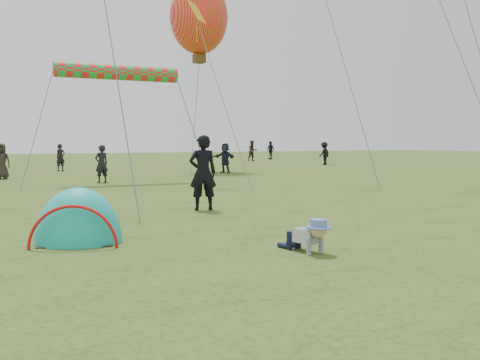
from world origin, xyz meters
name	(u,v)px	position (x,y,z in m)	size (l,w,h in m)	color
ground	(278,262)	(0.00, 0.00, 0.00)	(140.00, 140.00, 0.00)	#284911
crawling_toddler	(309,235)	(0.78, 0.35, 0.29)	(0.52, 0.74, 0.57)	black
popup_tent	(79,242)	(-2.39, 2.84, 0.00)	(1.51, 1.24, 1.96)	#04938B
standing_adult	(203,173)	(1.24, 5.95, 0.97)	(0.71, 0.46, 1.93)	black
crowd_person_0	(61,157)	(0.47, 26.09, 0.80)	(0.58, 0.38, 1.60)	black
crowd_person_3	(324,153)	(19.00, 25.74, 0.84)	(1.09, 0.62, 1.68)	black
crowd_person_8	(270,150)	(20.99, 37.31, 0.87)	(1.01, 0.42, 1.73)	black
crowd_person_10	(2,161)	(-2.93, 20.41, 0.83)	(0.81, 0.53, 1.67)	#2C2621
crowd_person_11	(225,158)	(8.36, 20.08, 0.83)	(1.53, 0.49, 1.65)	#1A2030
crowd_person_12	(102,164)	(0.78, 16.14, 0.80)	(0.58, 0.38, 1.60)	black
crowd_person_13	(252,151)	(17.56, 34.40, 0.90)	(0.87, 0.68, 1.79)	#342724
balloon_kite	(199,22)	(8.04, 23.04, 8.76)	(3.42, 3.42, 4.79)	orange
rainbow_tube_kite	(118,72)	(1.51, 16.04, 4.67)	(0.64, 0.64, 5.18)	red
diamond_kite_2	(197,12)	(4.30, 13.98, 7.04)	(0.97, 0.97, 0.00)	orange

